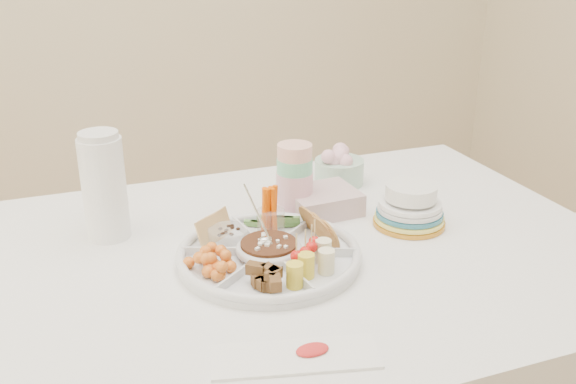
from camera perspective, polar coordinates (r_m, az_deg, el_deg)
name	(u,v)px	position (r m, az deg, el deg)	size (l,w,h in m)	color
party_tray	(269,252)	(1.34, -1.71, -5.37)	(0.38, 0.38, 0.04)	silver
bean_dip	(269,249)	(1.34, -1.71, -5.09)	(0.12, 0.12, 0.04)	black
tortillas	(322,230)	(1.39, 3.05, -3.38)	(0.09, 0.09, 0.05)	#AF7347
carrot_cucumber	(271,209)	(1.44, -1.48, -1.51)	(0.12, 0.12, 0.11)	#EE5600
pita_raisins	(218,229)	(1.40, -6.20, -3.29)	(0.12, 0.12, 0.06)	tan
cherries	(211,261)	(1.29, -6.88, -6.10)	(0.11, 0.11, 0.04)	orange
granola_chunks	(266,278)	(1.22, -2.01, -7.65)	(0.10, 0.10, 0.04)	#462716
banana_tomato	(324,252)	(1.27, 3.24, -5.32)	(0.11, 0.11, 0.09)	#F1E87B
cup_stack	(295,166)	(1.53, 0.59, 2.36)	(0.09, 0.09, 0.25)	#B1C5A1
thermos	(104,185)	(1.47, -16.05, 0.62)	(0.10, 0.10, 0.25)	white
flower_bowl	(339,166)	(1.75, 4.58, 2.35)	(0.13, 0.13, 0.10)	silver
napkin_stack	(322,201)	(1.58, 3.07, -0.82)	(0.16, 0.14, 0.05)	#C4A3A5
plate_stack	(410,204)	(1.52, 10.81, -1.02)	(0.17, 0.17, 0.11)	yellow
placemat	(295,357)	(1.08, 0.65, -14.43)	(0.27, 0.09, 0.01)	white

